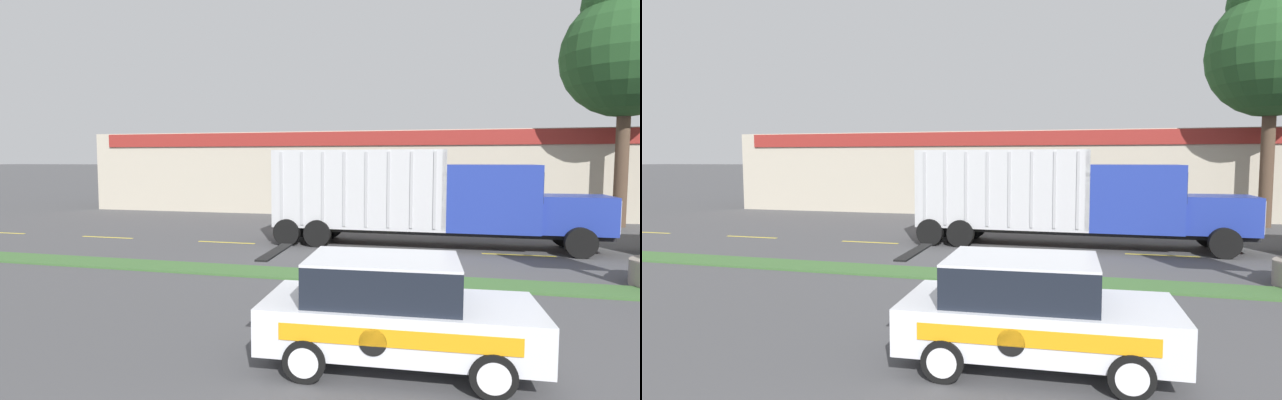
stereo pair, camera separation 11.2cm
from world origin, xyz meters
The scene contains 10 objects.
grass_verge centered at (0.00, 10.56, 0.03)m, with size 120.00×1.30×0.06m, color #3D6633.
centre_line_1 centered at (-16.69, 15.21, 0.00)m, with size 2.40×0.14×0.01m, color yellow.
centre_line_2 centered at (-11.29, 15.21, 0.00)m, with size 2.40×0.14×0.01m, color yellow.
centre_line_3 centered at (-5.89, 15.21, 0.00)m, with size 2.40×0.14×0.01m, color yellow.
centre_line_4 centered at (-0.49, 15.21, 0.00)m, with size 2.40×0.14×0.01m, color yellow.
centre_line_5 centered at (4.91, 15.21, 0.00)m, with size 2.40×0.14×0.01m, color yellow.
dump_truck_lead centered at (2.94, 16.26, 1.65)m, with size 12.05×2.59×3.62m.
rally_car centered at (1.65, 5.00, 0.88)m, with size 4.32×2.15×1.75m.
store_building_backdrop centered at (0.30, 31.45, 2.46)m, with size 39.90×12.10×4.91m.
tree_behind_left centered at (10.68, 24.07, 8.77)m, with size 5.89×5.89×12.64m.
Camera 2 is at (2.48, -2.73, 3.25)m, focal length 28.00 mm.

